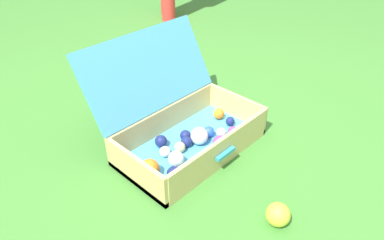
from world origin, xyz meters
TOP-DOWN VIEW (x-y plane):
  - ground_plane at (0.00, 0.00)m, footprint 16.00×16.00m
  - open_suitcase at (-0.03, 0.06)m, footprint 0.67×0.58m
  - stray_ball_on_grass at (-0.12, -0.52)m, footprint 0.09×0.09m

SIDE VIEW (x-z plane):
  - ground_plane at x=0.00m, z-range 0.00..0.00m
  - stray_ball_on_grass at x=-0.12m, z-range 0.00..0.09m
  - open_suitcase at x=-0.03m, z-range -0.13..0.35m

